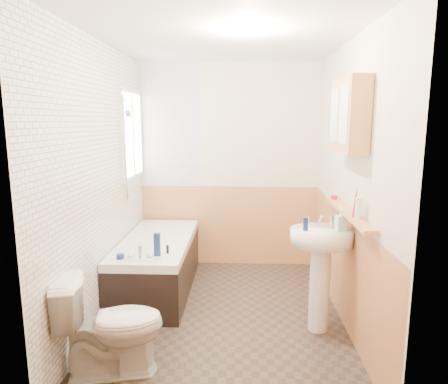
{
  "coord_description": "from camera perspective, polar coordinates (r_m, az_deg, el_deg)",
  "views": [
    {
      "loc": [
        0.16,
        -3.5,
        1.8
      ],
      "look_at": [
        0.0,
        0.15,
        1.15
      ],
      "focal_mm": 32.0,
      "sensor_mm": 36.0,
      "label": 1
    }
  ],
  "objects": [
    {
      "name": "bathtub",
      "position": [
        4.4,
        -9.47,
        -10.01
      ],
      "size": [
        0.7,
        1.59,
        0.72
      ],
      "color": "black",
      "rests_on": "floor"
    },
    {
      "name": "orange_bottle",
      "position": [
        3.81,
        -8.06,
        -8.11
      ],
      "size": [
        0.03,
        0.03,
        0.08
      ],
      "primitive_type": "cylinder",
      "rotation": [
        0.0,
        0.0,
        0.41
      ],
      "color": "black",
      "rests_on": "bathtub"
    },
    {
      "name": "wainscot_right",
      "position": [
        3.85,
        16.58,
        -10.1
      ],
      "size": [
        0.01,
        2.8,
        1.0
      ],
      "primitive_type": "cube",
      "color": "tan",
      "rests_on": "wall_right"
    },
    {
      "name": "green_bottle",
      "position": [
        3.22,
        18.32,
        -1.33
      ],
      "size": [
        0.05,
        0.05,
        0.24
      ],
      "primitive_type": "cone",
      "rotation": [
        0.0,
        0.0,
        -0.13
      ],
      "color": "maroon",
      "rests_on": "pine_shelf"
    },
    {
      "name": "wall_right",
      "position": [
        3.67,
        17.5,
        0.99
      ],
      "size": [
        0.02,
        2.8,
        2.5
      ],
      "primitive_type": "cube",
      "color": "beige",
      "rests_on": "ground"
    },
    {
      "name": "clear_bottle",
      "position": [
        3.36,
        11.58,
        -4.51
      ],
      "size": [
        0.05,
        0.05,
        0.11
      ],
      "primitive_type": "cylinder",
      "rotation": [
        0.0,
        0.0,
        -0.17
      ],
      "color": "navy",
      "rests_on": "sink"
    },
    {
      "name": "wall_front",
      "position": [
        2.17,
        -1.83,
        -4.65
      ],
      "size": [
        2.2,
        0.02,
        2.5
      ],
      "primitive_type": "cube",
      "color": "beige",
      "rests_on": "ground"
    },
    {
      "name": "blue_gel",
      "position": [
        3.74,
        -9.53,
        -7.42
      ],
      "size": [
        0.06,
        0.04,
        0.21
      ],
      "primitive_type": "cube",
      "rotation": [
        0.0,
        0.0,
        0.04
      ],
      "color": "navy",
      "rests_on": "bathtub"
    },
    {
      "name": "toilet",
      "position": [
        3.11,
        -15.81,
        -17.88
      ],
      "size": [
        0.81,
        0.57,
        0.73
      ],
      "primitive_type": "imported",
      "rotation": [
        0.0,
        0.0,
        1.79
      ],
      "color": "white",
      "rests_on": "floor"
    },
    {
      "name": "wall_left",
      "position": [
        3.76,
        -17.25,
        1.23
      ],
      "size": [
        0.02,
        2.8,
        2.5
      ],
      "primitive_type": "cube",
      "color": "beige",
      "rests_on": "ground"
    },
    {
      "name": "wall_back",
      "position": [
        4.94,
        0.65,
        3.71
      ],
      "size": [
        2.2,
        0.02,
        2.5
      ],
      "primitive_type": "cube",
      "color": "beige",
      "rests_on": "ground"
    },
    {
      "name": "wainscot_back",
      "position": [
        5.06,
        0.62,
        -4.79
      ],
      "size": [
        2.2,
        0.01,
        1.0
      ],
      "primitive_type": "cube",
      "color": "tan",
      "rests_on": "wall_back"
    },
    {
      "name": "cream_jar",
      "position": [
        3.76,
        -14.61,
        -8.88
      ],
      "size": [
        0.09,
        0.09,
        0.04
      ],
      "primitive_type": "cylinder",
      "rotation": [
        0.0,
        0.0,
        -0.28
      ],
      "color": "navy",
      "rests_on": "bathtub"
    },
    {
      "name": "floor",
      "position": [
        3.94,
        -0.1,
        -17.1
      ],
      "size": [
        2.8,
        2.8,
        0.0
      ],
      "primitive_type": "plane",
      "color": "#2F2621",
      "rests_on": "ground"
    },
    {
      "name": "window",
      "position": [
        4.62,
        -12.97,
        7.98
      ],
      "size": [
        0.03,
        0.79,
        0.99
      ],
      "color": "white",
      "rests_on": "wall_left"
    },
    {
      "name": "medicine_cabinet",
      "position": [
        3.38,
        17.4,
        10.38
      ],
      "size": [
        0.16,
        0.65,
        0.58
      ],
      "color": "tan",
      "rests_on": "wall_right"
    },
    {
      "name": "black_jar",
      "position": [
        3.91,
        15.47,
        -0.71
      ],
      "size": [
        0.08,
        0.08,
        0.04
      ],
      "primitive_type": "cylinder",
      "rotation": [
        0.0,
        0.0,
        -0.42
      ],
      "color": "maroon",
      "rests_on": "pine_shelf"
    },
    {
      "name": "sink",
      "position": [
        3.54,
        13.63,
        -9.22
      ],
      "size": [
        0.53,
        0.43,
        1.02
      ],
      "rotation": [
        0.0,
        0.0,
        -0.2
      ],
      "color": "white",
      "rests_on": "floor"
    },
    {
      "name": "tile_cladding_left",
      "position": [
        3.76,
        -16.93,
        1.23
      ],
      "size": [
        0.01,
        2.8,
        2.5
      ],
      "primitive_type": "cube",
      "color": "white",
      "rests_on": "wall_left"
    },
    {
      "name": "foam_can",
      "position": [
        3.15,
        18.66,
        -2.24
      ],
      "size": [
        0.05,
        0.05,
        0.17
      ],
      "primitive_type": "cylinder",
      "rotation": [
        0.0,
        0.0,
        0.06
      ],
      "color": "silver",
      "rests_on": "pine_shelf"
    },
    {
      "name": "shower_riser",
      "position": [
        4.27,
        -13.87,
        7.28
      ],
      "size": [
        0.1,
        0.07,
        1.1
      ],
      "color": "silver",
      "rests_on": "wall_left"
    },
    {
      "name": "wainscot_front",
      "position": [
        2.49,
        -1.69,
        -21.48
      ],
      "size": [
        2.2,
        0.01,
        1.0
      ],
      "primitive_type": "cube",
      "color": "tan",
      "rests_on": "wall_front"
    },
    {
      "name": "tile_return_back",
      "position": [
        4.96,
        -7.86,
        9.43
      ],
      "size": [
        0.75,
        0.01,
        1.5
      ],
      "primitive_type": "cube",
      "color": "white",
      "rests_on": "wall_back"
    },
    {
      "name": "pine_shelf",
      "position": [
        3.5,
        17.02,
        -2.61
      ],
      "size": [
        0.1,
        1.34,
        0.03
      ],
      "primitive_type": "cube",
      "color": "tan",
      "rests_on": "wall_right"
    },
    {
      "name": "soap_bottle",
      "position": [
        3.45,
        16.34,
        -4.58
      ],
      "size": [
        0.11,
        0.19,
        0.08
      ],
      "primitive_type": "imported",
      "rotation": [
        0.0,
        0.0,
        0.14
      ],
      "color": "silver",
      "rests_on": "sink"
    },
    {
      "name": "ceiling",
      "position": [
        3.57,
        -0.11,
        21.39
      ],
      "size": [
        2.8,
        2.8,
        0.0
      ],
      "primitive_type": "plane",
      "rotation": [
        3.14,
        0.0,
        0.0
      ],
      "color": "white",
      "rests_on": "ground"
    }
  ]
}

